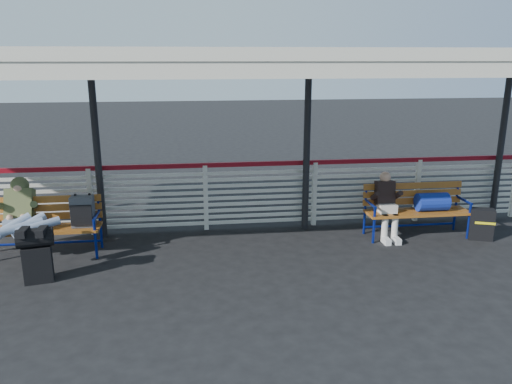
{
  "coord_description": "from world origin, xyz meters",
  "views": [
    {
      "loc": [
        -0.2,
        -6.78,
        3.05
      ],
      "look_at": [
        0.8,
        1.0,
        0.92
      ],
      "focal_mm": 35.0,
      "sensor_mm": 36.0,
      "label": 1
    }
  ],
  "objects": [
    {
      "name": "bench_left",
      "position": [
        -2.37,
        1.02,
        0.61
      ],
      "size": [
        1.8,
        0.56,
        0.95
      ],
      "color": "#AB6721",
      "rests_on": "ground"
    },
    {
      "name": "suitcase_side",
      "position": [
        4.68,
        0.79,
        0.27
      ],
      "size": [
        0.44,
        0.36,
        0.54
      ],
      "rotation": [
        0.0,
        0.0,
        -0.36
      ],
      "color": "black",
      "rests_on": "ground"
    },
    {
      "name": "companion_person",
      "position": [
        3.08,
        1.09,
        0.6
      ],
      "size": [
        0.32,
        0.66,
        1.15
      ],
      "color": "beige",
      "rests_on": "ground"
    },
    {
      "name": "bench_right",
      "position": [
        3.74,
        1.1,
        0.58
      ],
      "size": [
        1.8,
        0.56,
        0.92
      ],
      "color": "#AB6721",
      "rests_on": "ground"
    },
    {
      "name": "canopy",
      "position": [
        -0.0,
        0.87,
        3.04
      ],
      "size": [
        12.6,
        3.6,
        3.16
      ],
      "color": "silver",
      "rests_on": "ground"
    },
    {
      "name": "luggage_stack",
      "position": [
        -2.4,
        -0.01,
        0.43
      ],
      "size": [
        0.52,
        0.35,
        0.79
      ],
      "rotation": [
        0.0,
        0.0,
        0.2
      ],
      "color": "black",
      "rests_on": "ground"
    },
    {
      "name": "fence",
      "position": [
        0.0,
        1.9,
        0.66
      ],
      "size": [
        12.08,
        0.08,
        1.24
      ],
      "color": "silver",
      "rests_on": "ground"
    },
    {
      "name": "ground",
      "position": [
        0.0,
        0.0,
        0.0
      ],
      "size": [
        60.0,
        60.0,
        0.0
      ],
      "primitive_type": "plane",
      "color": "black",
      "rests_on": "ground"
    },
    {
      "name": "traveler_man",
      "position": [
        -2.74,
        0.68,
        0.69
      ],
      "size": [
        0.94,
        1.64,
        0.77
      ],
      "color": "#8B98BB",
      "rests_on": "ground"
    }
  ]
}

